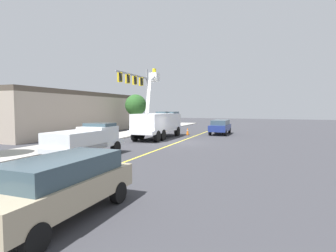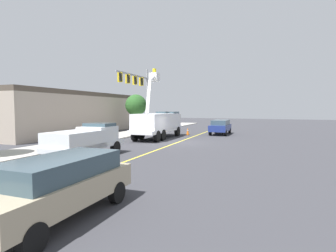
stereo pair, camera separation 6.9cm
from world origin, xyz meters
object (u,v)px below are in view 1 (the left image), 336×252
object	(u,v)px
utility_bucket_truck	(158,122)
service_pickup_truck	(86,139)
trailing_sedan	(61,183)
traffic_cone_leading	(86,161)
traffic_signal_mast	(138,87)
traffic_cone_mid_front	(188,131)
passing_minivan	(220,126)

from	to	relation	value
utility_bucket_truck	service_pickup_truck	bearing A→B (deg)	-178.15
trailing_sedan	traffic_cone_leading	distance (m)	6.37
traffic_signal_mast	utility_bucket_truck	bearing A→B (deg)	-127.13
trailing_sedan	service_pickup_truck	bearing A→B (deg)	35.46
utility_bucket_truck	traffic_signal_mast	bearing A→B (deg)	52.87
traffic_cone_leading	traffic_cone_mid_front	bearing A→B (deg)	1.72
passing_minivan	traffic_cone_mid_front	bearing A→B (deg)	125.15
utility_bucket_truck	traffic_cone_mid_front	bearing A→B (deg)	-23.32
passing_minivan	traffic_signal_mast	world-z (taller)	traffic_signal_mast
service_pickup_truck	traffic_signal_mast	xyz separation A→B (m)	(14.56, 4.36, 4.41)
traffic_cone_mid_front	traffic_signal_mast	distance (m)	7.79
utility_bucket_truck	passing_minivan	distance (m)	8.22
passing_minivan	traffic_cone_mid_front	size ratio (longest dim) A/B	5.54
traffic_cone_mid_front	traffic_cone_leading	bearing A→B (deg)	-178.28
utility_bucket_truck	trailing_sedan	xyz separation A→B (m)	(-19.23, -5.85, -0.64)
passing_minivan	traffic_signal_mast	xyz separation A→B (m)	(-3.43, 9.05, 4.55)
utility_bucket_truck	trailing_sedan	size ratio (longest dim) A/B	1.70
traffic_signal_mast	service_pickup_truck	bearing A→B (deg)	-163.32
passing_minivan	traffic_cone_mid_front	distance (m)	4.04
service_pickup_truck	passing_minivan	world-z (taller)	service_pickup_truck
service_pickup_truck	traffic_cone_leading	bearing A→B (deg)	-140.82
service_pickup_truck	trailing_sedan	world-z (taller)	service_pickup_truck
trailing_sedan	traffic_cone_mid_front	bearing A→B (deg)	9.85
passing_minivan	traffic_signal_mast	size ratio (longest dim) A/B	0.61
trailing_sedan	traffic_cone_leading	world-z (taller)	trailing_sedan
traffic_cone_leading	traffic_signal_mast	size ratio (longest dim) A/B	0.10
utility_bucket_truck	traffic_cone_leading	distance (m)	14.19
traffic_cone_mid_front	passing_minivan	bearing A→B (deg)	-54.85
utility_bucket_truck	traffic_cone_leading	bearing A→B (deg)	-170.51
service_pickup_truck	trailing_sedan	distance (m)	9.44
utility_bucket_truck	trailing_sedan	world-z (taller)	utility_bucket_truck
traffic_cone_leading	traffic_signal_mast	xyz separation A→B (m)	(16.97, 6.32, 5.14)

